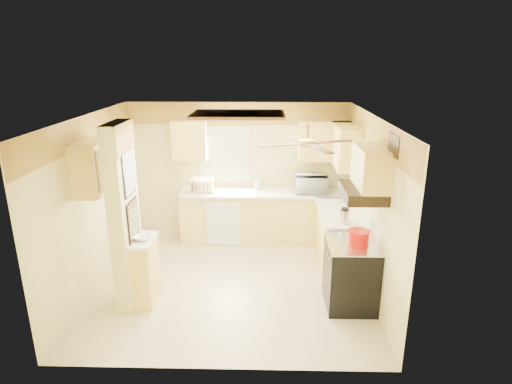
{
  "coord_description": "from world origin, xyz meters",
  "views": [
    {
      "loc": [
        0.51,
        -5.77,
        3.28
      ],
      "look_at": [
        0.36,
        0.35,
        1.33
      ],
      "focal_mm": 30.0,
      "sensor_mm": 36.0,
      "label": 1
    }
  ],
  "objects_px": {
    "dutch_oven": "(359,237)",
    "kettle": "(344,216)",
    "microwave": "(311,184)",
    "stove": "(350,274)",
    "bowl": "(143,238)"
  },
  "relations": [
    {
      "from": "microwave",
      "to": "kettle",
      "type": "relative_size",
      "value": 2.44
    },
    {
      "from": "microwave",
      "to": "kettle",
      "type": "bearing_deg",
      "value": 105.2
    },
    {
      "from": "stove",
      "to": "kettle",
      "type": "distance_m",
      "value": 0.87
    },
    {
      "from": "microwave",
      "to": "dutch_oven",
      "type": "relative_size",
      "value": 1.96
    },
    {
      "from": "dutch_oven",
      "to": "kettle",
      "type": "height_order",
      "value": "kettle"
    },
    {
      "from": "stove",
      "to": "microwave",
      "type": "relative_size",
      "value": 1.6
    },
    {
      "from": "bowl",
      "to": "kettle",
      "type": "bearing_deg",
      "value": 13.37
    },
    {
      "from": "microwave",
      "to": "kettle",
      "type": "distance_m",
      "value": 1.52
    },
    {
      "from": "dutch_oven",
      "to": "kettle",
      "type": "xyz_separation_m",
      "value": [
        -0.07,
        0.69,
        0.04
      ]
    },
    {
      "from": "bowl",
      "to": "dutch_oven",
      "type": "xyz_separation_m",
      "value": [
        2.85,
        -0.02,
        0.05
      ]
    },
    {
      "from": "bowl",
      "to": "stove",
      "type": "bearing_deg",
      "value": 0.36
    },
    {
      "from": "bowl",
      "to": "kettle",
      "type": "xyz_separation_m",
      "value": [
        2.78,
        0.66,
        0.08
      ]
    },
    {
      "from": "stove",
      "to": "bowl",
      "type": "height_order",
      "value": "bowl"
    },
    {
      "from": "kettle",
      "to": "microwave",
      "type": "bearing_deg",
      "value": 102.9
    },
    {
      "from": "stove",
      "to": "dutch_oven",
      "type": "relative_size",
      "value": 3.13
    }
  ]
}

